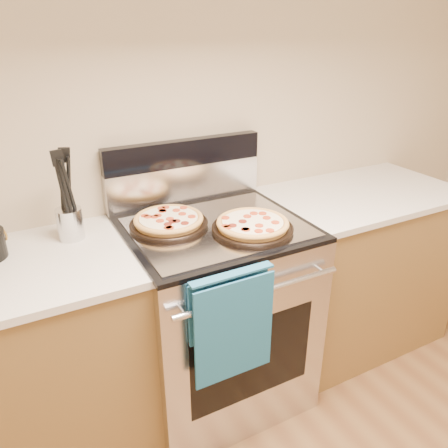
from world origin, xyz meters
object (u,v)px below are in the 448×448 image
range_body (215,315)px  pepperoni_pizza_back (169,221)px  pepperoni_pizza_front (253,225)px  utensil_crock (70,224)px

range_body → pepperoni_pizza_back: bearing=158.7°
pepperoni_pizza_back → pepperoni_pizza_front: (0.29, -0.20, 0.00)m
range_body → utensil_crock: 0.79m
pepperoni_pizza_front → utensil_crock: utensil_crock is taller
range_body → pepperoni_pizza_front: (0.11, -0.13, 0.50)m
range_body → utensil_crock: utensil_crock is taller
utensil_crock → range_body: bearing=-17.5°
range_body → pepperoni_pizza_front: 0.53m
pepperoni_pizza_front → utensil_crock: (-0.67, 0.31, 0.03)m
pepperoni_pizza_back → utensil_crock: (-0.38, 0.11, 0.03)m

